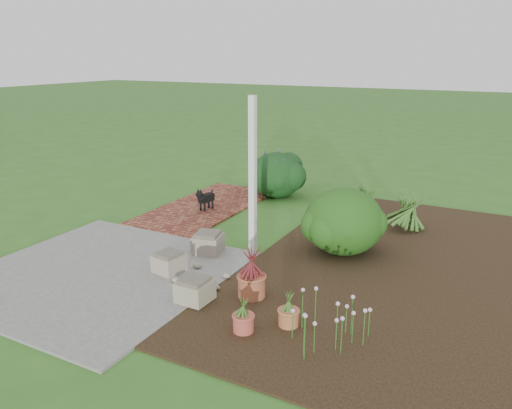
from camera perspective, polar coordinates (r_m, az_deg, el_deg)
The scene contains 18 objects.
ground at distance 8.24m, azimuth -2.54°, elevation -5.19°, with size 80.00×80.00×0.00m, color #30621F.
concrete_patio at distance 7.69m, azimuth -17.45°, elevation -7.52°, with size 3.50×3.50×0.04m, color #60605D.
brick_path at distance 10.49m, azimuth -5.73°, elevation -0.24°, with size 1.60×3.50×0.04m, color maroon.
garden_bed at distance 7.84m, azimuth 15.49°, elevation -6.91°, with size 4.00×7.00×0.03m, color black.
veranda_post at distance 7.80m, azimuth -0.38°, elevation 3.20°, with size 0.10×0.10×2.50m, color white.
stone_trough_near at distance 6.55m, azimuth -7.00°, elevation -9.77°, with size 0.40×0.40×0.26m, color #716E54.
stone_trough_mid at distance 7.42m, azimuth -9.90°, elevation -6.63°, with size 0.38×0.38×0.26m, color #7C6C5E.
stone_trough_far at distance 8.03m, azimuth -5.51°, elevation -4.47°, with size 0.43×0.43×0.29m, color gray.
black_dog at distance 10.12m, azimuth -5.85°, elevation 0.78°, with size 0.20×0.51×0.44m.
cream_ceramic_urn at distance 11.57m, azimuth 1.57°, elevation 2.62°, with size 0.30×0.30×0.41m, color beige.
evergreen_shrub at distance 8.05m, azimuth 10.01°, elevation -1.69°, with size 1.26×1.26×1.07m, color #0F350E.
agapanthus_clump_back at distance 9.41m, azimuth 17.00°, elevation -0.14°, with size 0.95×0.95×0.86m, color #133C1A, non-canonical shape.
agapanthus_clump_front at distance 10.22m, azimuth 12.58°, elevation 1.07°, with size 0.79×0.79×0.70m, color #113912, non-canonical shape.
pink_flower_patch at distance 5.62m, azimuth 8.13°, elevation -13.17°, with size 0.85×0.85×0.54m, color #113D0F, non-canonical shape.
terracotta_pot_bronze at distance 6.62m, azimuth -0.50°, elevation -9.30°, with size 0.36×0.36×0.29m, color #9E5335.
terracotta_pot_small_left at distance 6.01m, azimuth 3.74°, elevation -12.76°, with size 0.24×0.24×0.20m, color #AD613A.
terracotta_pot_small_right at distance 5.89m, azimuth -1.45°, elevation -13.38°, with size 0.24×0.24×0.20m, color #B14A3C.
purple_flowering_bush at distance 11.18m, azimuth 2.33°, elevation 3.52°, with size 1.20×1.20×1.02m, color black.
Camera 1 is at (3.89, -6.57, 3.10)m, focal length 35.00 mm.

